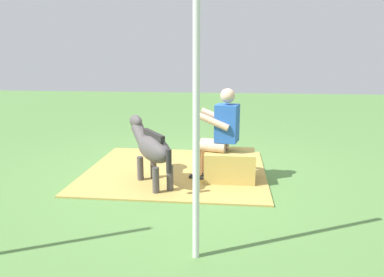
# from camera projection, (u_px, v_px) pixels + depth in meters

# --- Properties ---
(ground_plane) EXTENTS (24.00, 24.00, 0.00)m
(ground_plane) POSITION_uv_depth(u_px,v_px,m) (182.00, 176.00, 5.43)
(ground_plane) COLOR #568442
(hay_patch) EXTENTS (2.71, 2.44, 0.02)m
(hay_patch) POSITION_uv_depth(u_px,v_px,m) (176.00, 171.00, 5.63)
(hay_patch) COLOR tan
(hay_patch) RESTS_ON ground
(hay_bale) EXTENTS (0.70, 0.52, 0.44)m
(hay_bale) POSITION_uv_depth(u_px,v_px,m) (230.00, 166.00, 5.17)
(hay_bale) COLOR tan
(hay_bale) RESTS_ON ground
(person_seated) EXTENTS (0.71, 0.51, 1.32)m
(person_seated) POSITION_uv_depth(u_px,v_px,m) (219.00, 131.00, 5.10)
(person_seated) COLOR #D8AD8C
(person_seated) RESTS_ON ground
(pony_standing) EXTENTS (0.91, 1.17, 0.89)m
(pony_standing) POSITION_uv_depth(u_px,v_px,m) (151.00, 147.00, 4.96)
(pony_standing) COLOR #4C4747
(pony_standing) RESTS_ON ground
(tent_pole_left) EXTENTS (0.06, 0.06, 2.48)m
(tent_pole_left) POSITION_uv_depth(u_px,v_px,m) (196.00, 120.00, 2.98)
(tent_pole_left) COLOR silver
(tent_pole_left) RESTS_ON ground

